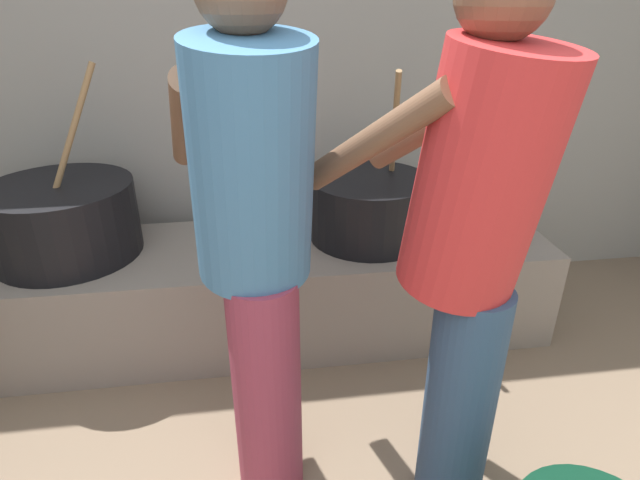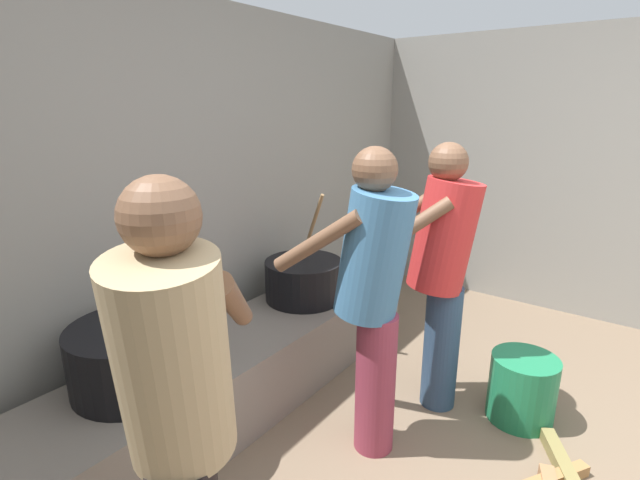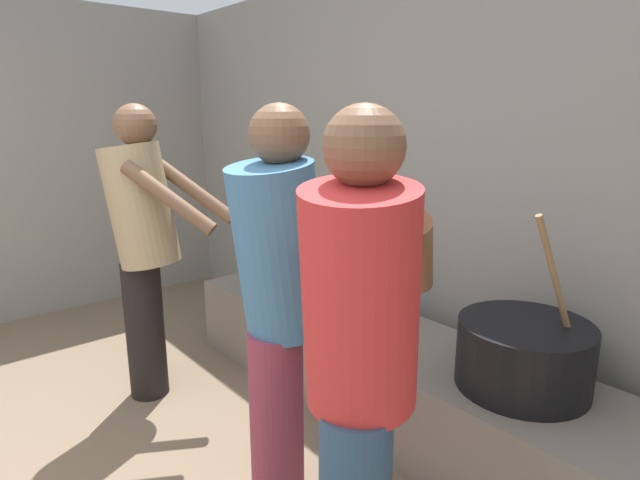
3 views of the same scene
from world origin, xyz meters
TOP-DOWN VIEW (x-y plane):
  - block_enclosure_rear at (0.00, 2.51)m, footprint 5.58×0.20m
  - hearth_ledge at (0.09, 1.99)m, footprint 2.79×0.60m
  - cooking_pot_main at (-0.54, 2.03)m, footprint 0.57×0.57m
  - cooking_pot_secondary at (0.71, 2.02)m, footprint 0.52×0.52m
  - cook_in_blue_shirt at (0.21, 1.21)m, footprint 0.42×0.69m
  - cook_in_tan_shirt at (-0.92, 1.17)m, footprint 0.70×0.66m
  - cook_in_red_shirt at (0.74, 1.09)m, footprint 0.63×0.71m
  - bucket_green_plastic at (0.90, 0.63)m, footprint 0.36×0.36m

SIDE VIEW (x-z plane):
  - bucket_green_plastic at x=0.90m, z-range 0.00..0.38m
  - hearth_ledge at x=0.09m, z-range 0.00..0.44m
  - cooking_pot_secondary at x=0.71m, z-range 0.21..0.93m
  - cooking_pot_main at x=-0.54m, z-range 0.21..0.96m
  - cook_in_red_shirt at x=0.74m, z-range 0.10..1.63m
  - cook_in_blue_shirt at x=0.21m, z-range 0.11..1.64m
  - cook_in_tan_shirt at x=-0.92m, z-range 0.11..1.65m
  - block_enclosure_rear at x=0.00m, z-range 0.00..2.29m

